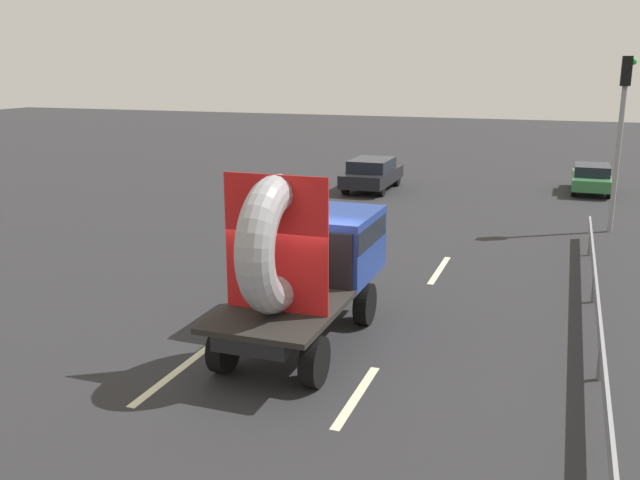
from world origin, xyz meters
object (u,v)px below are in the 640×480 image
(flatbed_truck, at_px, (309,255))
(distant_sedan, at_px, (372,173))
(oncoming_car, at_px, (591,178))
(traffic_light, at_px, (622,119))

(flatbed_truck, distance_m, distant_sedan, 16.83)
(flatbed_truck, distance_m, oncoming_car, 19.91)
(flatbed_truck, relative_size, oncoming_car, 1.39)
(oncoming_car, bearing_deg, flatbed_truck, -106.46)
(oncoming_car, bearing_deg, traffic_light, -86.46)
(traffic_light, relative_size, oncoming_car, 1.54)
(flatbed_truck, relative_size, distant_sedan, 1.20)
(distant_sedan, relative_size, traffic_light, 0.75)
(distant_sedan, xyz_separation_m, oncoming_car, (8.91, 2.58, -0.10))
(flatbed_truck, bearing_deg, distant_sedan, 101.25)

